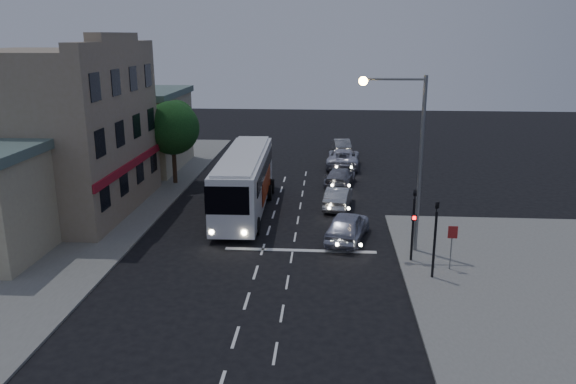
# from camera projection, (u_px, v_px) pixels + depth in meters

# --- Properties ---
(ground) EXTENTS (120.00, 120.00, 0.00)m
(ground) POSITION_uv_depth(u_px,v_px,m) (258.00, 264.00, 27.85)
(ground) COLOR black
(sidewalk_near) EXTENTS (12.00, 24.00, 0.12)m
(sidewalk_near) POSITION_uv_depth(u_px,v_px,m) (559.00, 310.00, 23.11)
(sidewalk_near) COLOR slate
(sidewalk_near) RESTS_ON ground
(sidewalk_far) EXTENTS (12.00, 50.00, 0.12)m
(sidewalk_far) POSITION_uv_depth(u_px,v_px,m) (74.00, 209.00, 36.41)
(sidewalk_far) COLOR slate
(sidewalk_far) RESTS_ON ground
(road_markings) EXTENTS (8.00, 30.55, 0.01)m
(road_markings) POSITION_uv_depth(u_px,v_px,m) (289.00, 241.00, 30.94)
(road_markings) COLOR silver
(road_markings) RESTS_ON ground
(tour_bus) EXTENTS (2.98, 12.53, 3.83)m
(tour_bus) POSITION_uv_depth(u_px,v_px,m) (244.00, 180.00, 35.69)
(tour_bus) COLOR white
(tour_bus) RESTS_ON ground
(car_suv) EXTENTS (2.93, 5.04, 1.61)m
(car_suv) POSITION_uv_depth(u_px,v_px,m) (347.00, 226.00, 30.97)
(car_suv) COLOR #AAAEC1
(car_suv) RESTS_ON ground
(car_sedan_a) EXTENTS (2.09, 4.42, 1.40)m
(car_sedan_a) POSITION_uv_depth(u_px,v_px,m) (338.00, 197.00, 36.79)
(car_sedan_a) COLOR #B4B4B4
(car_sedan_a) RESTS_ON ground
(car_sedan_b) EXTENTS (2.71, 4.91, 1.35)m
(car_sedan_b) POSITION_uv_depth(u_px,v_px,m) (340.00, 177.00, 42.25)
(car_sedan_b) COLOR gray
(car_sedan_b) RESTS_ON ground
(car_sedan_c) EXTENTS (2.99, 5.91, 1.60)m
(car_sedan_c) POSITION_uv_depth(u_px,v_px,m) (343.00, 158.00, 48.14)
(car_sedan_c) COLOR silver
(car_sedan_c) RESTS_ON ground
(car_extra) EXTENTS (1.91, 4.43, 1.42)m
(car_extra) POSITION_uv_depth(u_px,v_px,m) (341.00, 146.00, 53.81)
(car_extra) COLOR gray
(car_extra) RESTS_ON ground
(traffic_signal_main) EXTENTS (0.25, 0.35, 4.10)m
(traffic_signal_main) POSITION_uv_depth(u_px,v_px,m) (414.00, 216.00, 27.42)
(traffic_signal_main) COLOR black
(traffic_signal_main) RESTS_ON sidewalk_near
(traffic_signal_side) EXTENTS (0.18, 0.15, 4.10)m
(traffic_signal_side) POSITION_uv_depth(u_px,v_px,m) (435.00, 230.00, 25.48)
(traffic_signal_side) COLOR black
(traffic_signal_side) RESTS_ON sidewalk_near
(regulatory_sign) EXTENTS (0.45, 0.12, 2.20)m
(regulatory_sign) POSITION_uv_depth(u_px,v_px,m) (452.00, 240.00, 26.56)
(regulatory_sign) COLOR slate
(regulatory_sign) RESTS_ON sidewalk_near
(streetlight) EXTENTS (3.32, 0.44, 9.00)m
(streetlight) POSITION_uv_depth(u_px,v_px,m) (408.00, 144.00, 27.91)
(streetlight) COLOR slate
(streetlight) RESTS_ON sidewalk_near
(main_building) EXTENTS (10.12, 12.00, 11.00)m
(main_building) POSITION_uv_depth(u_px,v_px,m) (51.00, 131.00, 35.09)
(main_building) COLOR #85755A
(main_building) RESTS_ON sidewalk_far
(low_building_north) EXTENTS (9.40, 9.40, 6.50)m
(low_building_north) POSITION_uv_depth(u_px,v_px,m) (127.00, 129.00, 47.06)
(low_building_north) COLOR #B2AB88
(low_building_north) RESTS_ON sidewalk_far
(street_tree) EXTENTS (4.00, 4.00, 6.20)m
(street_tree) POSITION_uv_depth(u_px,v_px,m) (172.00, 125.00, 41.62)
(street_tree) COLOR black
(street_tree) RESTS_ON sidewalk_far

